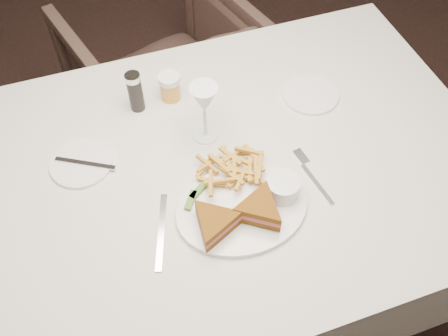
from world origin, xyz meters
name	(u,v)px	position (x,y,z in m)	size (l,w,h in m)	color
ground	(182,324)	(0.00, 0.00, 0.00)	(5.00, 5.00, 0.00)	black
table	(219,236)	(0.18, 0.09, 0.38)	(1.44, 0.96, 0.75)	silver
chair_far	(167,73)	(0.24, 0.90, 0.35)	(0.68, 0.64, 0.70)	#432F29
table_setting	(224,171)	(0.18, 0.05, 0.79)	(0.82, 0.61, 0.18)	white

